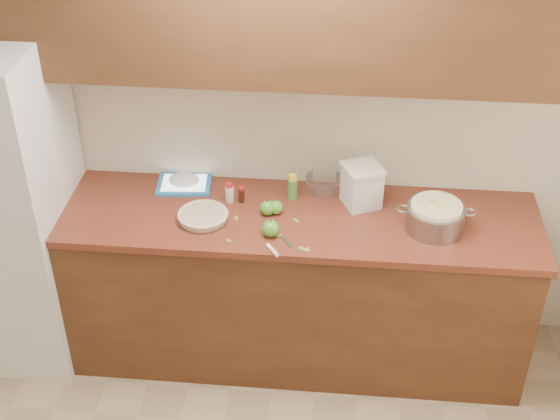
# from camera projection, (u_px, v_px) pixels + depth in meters

# --- Properties ---
(room_shell) EXTENTS (3.60, 3.60, 3.60)m
(room_shell) POSITION_uv_depth(u_px,v_px,m) (233.00, 377.00, 2.50)
(room_shell) COLOR tan
(room_shell) RESTS_ON ground
(counter_run) EXTENTS (2.64, 0.68, 0.92)m
(counter_run) POSITION_uv_depth(u_px,v_px,m) (278.00, 284.00, 4.19)
(counter_run) COLOR #583118
(counter_run) RESTS_ON ground
(upper_cabinets) EXTENTS (2.60, 0.34, 0.70)m
(upper_cabinets) POSITION_uv_depth(u_px,v_px,m) (281.00, 5.00, 3.47)
(upper_cabinets) COLOR #512C18
(upper_cabinets) RESTS_ON room_shell
(fridge) EXTENTS (0.70, 0.70, 1.80)m
(fridge) POSITION_uv_depth(u_px,v_px,m) (0.00, 206.00, 4.02)
(fridge) COLOR silver
(fridge) RESTS_ON ground
(pie) EXTENTS (0.26, 0.26, 0.04)m
(pie) POSITION_uv_depth(u_px,v_px,m) (203.00, 216.00, 3.87)
(pie) COLOR silver
(pie) RESTS_ON counter_run
(colander) EXTENTS (0.38, 0.29, 0.14)m
(colander) POSITION_uv_depth(u_px,v_px,m) (435.00, 217.00, 3.79)
(colander) COLOR gray
(colander) RESTS_ON counter_run
(flour_canister) EXTENTS (0.24, 0.24, 0.22)m
(flour_canister) POSITION_uv_depth(u_px,v_px,m) (362.00, 185.00, 3.94)
(flour_canister) COLOR white
(flour_canister) RESTS_ON counter_run
(tablet) EXTENTS (0.30, 0.24, 0.02)m
(tablet) POSITION_uv_depth(u_px,v_px,m) (184.00, 184.00, 4.14)
(tablet) COLOR #2B80D0
(tablet) RESTS_ON counter_run
(paring_knife) EXTENTS (0.13, 0.18, 0.02)m
(paring_knife) POSITION_uv_depth(u_px,v_px,m) (274.00, 249.00, 3.67)
(paring_knife) COLOR gray
(paring_knife) RESTS_ON counter_run
(lemon_bottle) EXTENTS (0.05, 0.05, 0.14)m
(lemon_bottle) POSITION_uv_depth(u_px,v_px,m) (292.00, 187.00, 4.01)
(lemon_bottle) COLOR #4C8C38
(lemon_bottle) RESTS_ON counter_run
(cinnamon_shaker) EXTENTS (0.04, 0.04, 0.11)m
(cinnamon_shaker) POSITION_uv_depth(u_px,v_px,m) (230.00, 193.00, 3.99)
(cinnamon_shaker) COLOR beige
(cinnamon_shaker) RESTS_ON counter_run
(vanilla_bottle) EXTENTS (0.03, 0.03, 0.09)m
(vanilla_bottle) POSITION_uv_depth(u_px,v_px,m) (241.00, 195.00, 4.00)
(vanilla_bottle) COLOR black
(vanilla_bottle) RESTS_ON counter_run
(mixing_bowl) EXTENTS (0.20, 0.20, 0.07)m
(mixing_bowl) POSITION_uv_depth(u_px,v_px,m) (324.00, 183.00, 4.10)
(mixing_bowl) COLOR silver
(mixing_bowl) RESTS_ON counter_run
(paper_towel) EXTENTS (0.20, 0.18, 0.07)m
(paper_towel) POSITION_uv_depth(u_px,v_px,m) (184.00, 180.00, 4.13)
(paper_towel) COLOR white
(paper_towel) RESTS_ON counter_run
(apple_left) EXTENTS (0.08, 0.08, 0.09)m
(apple_left) POSITION_uv_depth(u_px,v_px,m) (267.00, 208.00, 3.90)
(apple_left) COLOR #499325
(apple_left) RESTS_ON counter_run
(apple_center) EXTENTS (0.07, 0.07, 0.09)m
(apple_center) POSITION_uv_depth(u_px,v_px,m) (276.00, 207.00, 3.91)
(apple_center) COLOR #499325
(apple_center) RESTS_ON counter_run
(apple_front) EXTENTS (0.09, 0.09, 0.10)m
(apple_front) POSITION_uv_depth(u_px,v_px,m) (271.00, 228.00, 3.75)
(apple_front) COLOR #499325
(apple_front) RESTS_ON counter_run
(peel_a) EXTENTS (0.03, 0.03, 0.00)m
(peel_a) POSITION_uv_depth(u_px,v_px,m) (229.00, 240.00, 3.74)
(peel_a) COLOR #7AAA52
(peel_a) RESTS_ON counter_run
(peel_b) EXTENTS (0.03, 0.03, 0.00)m
(peel_b) POSITION_uv_depth(u_px,v_px,m) (280.00, 236.00, 3.77)
(peel_b) COLOR #7AAA52
(peel_b) RESTS_ON counter_run
(peel_c) EXTENTS (0.02, 0.04, 0.00)m
(peel_c) POSITION_uv_depth(u_px,v_px,m) (236.00, 218.00, 3.90)
(peel_c) COLOR #7AAA52
(peel_c) RESTS_ON counter_run
(peel_d) EXTENTS (0.04, 0.03, 0.00)m
(peel_d) POSITION_uv_depth(u_px,v_px,m) (303.00, 249.00, 3.69)
(peel_d) COLOR #7AAA52
(peel_d) RESTS_ON counter_run
(peel_e) EXTENTS (0.03, 0.03, 0.00)m
(peel_e) POSITION_uv_depth(u_px,v_px,m) (296.00, 220.00, 3.88)
(peel_e) COLOR #7AAA52
(peel_e) RESTS_ON counter_run
(peel_f) EXTENTS (0.01, 0.03, 0.00)m
(peel_f) POSITION_uv_depth(u_px,v_px,m) (308.00, 250.00, 3.68)
(peel_f) COLOR #7AAA52
(peel_f) RESTS_ON counter_run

